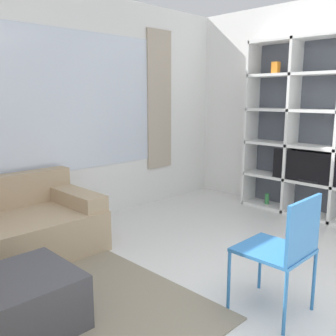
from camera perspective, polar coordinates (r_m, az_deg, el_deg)
wall_back at (r=4.40m, az=-17.79°, el=8.36°), size 6.59×0.11×2.70m
wall_right at (r=5.26m, az=19.66°, el=8.51°), size 0.07×4.39×2.70m
shelving_unit at (r=5.00m, az=21.66°, el=5.32°), size 0.34×1.86×2.23m
ottoman at (r=2.73m, az=-23.00°, el=-19.04°), size 0.83×0.65×0.38m
folding_chair at (r=2.72m, az=17.40°, el=-11.12°), size 0.44×0.46×0.86m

